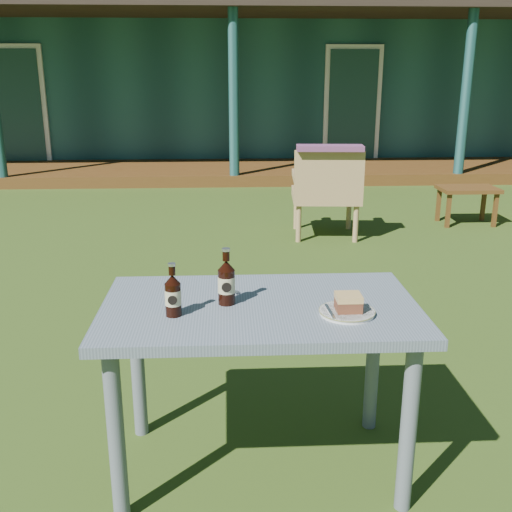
{
  "coord_description": "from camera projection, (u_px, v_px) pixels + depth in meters",
  "views": [
    {
      "loc": [
        -0.12,
        -3.71,
        1.56
      ],
      "look_at": [
        0.0,
        -1.3,
        0.82
      ],
      "focal_mm": 42.0,
      "sensor_mm": 36.0,
      "label": 1
    }
  ],
  "objects": [
    {
      "name": "pavilion",
      "position": [
        230.0,
        70.0,
        12.5
      ],
      "size": [
        15.8,
        8.3,
        3.45
      ],
      "color": "#1A4545",
      "rests_on": "ground"
    },
    {
      "name": "floral_throw",
      "position": [
        330.0,
        148.0,
        5.49
      ],
      "size": [
        0.62,
        0.24,
        0.05
      ],
      "primitive_type": "cube",
      "rotation": [
        0.0,
        0.0,
        3.07
      ],
      "color": "#6B375D",
      "rests_on": "armchair_left"
    },
    {
      "name": "plate",
      "position": [
        347.0,
        312.0,
        2.17
      ],
      "size": [
        0.2,
        0.2,
        0.01
      ],
      "color": "silver",
      "rests_on": "cafe_table"
    },
    {
      "name": "bottle_cap",
      "position": [
        236.0,
        293.0,
        2.38
      ],
      "size": [
        0.03,
        0.03,
        0.01
      ],
      "primitive_type": "cylinder",
      "color": "silver",
      "rests_on": "cafe_table"
    },
    {
      "name": "ground",
      "position": [
        246.0,
        316.0,
        4.01
      ],
      "size": [
        80.0,
        80.0,
        0.0
      ],
      "primitive_type": "plane",
      "color": "#334916"
    },
    {
      "name": "cola_bottle_far",
      "position": [
        173.0,
        295.0,
        2.14
      ],
      "size": [
        0.06,
        0.06,
        0.2
      ],
      "color": "black",
      "rests_on": "cafe_table"
    },
    {
      "name": "side_table",
      "position": [
        468.0,
        193.0,
        6.35
      ],
      "size": [
        0.6,
        0.4,
        0.4
      ],
      "color": "#4F3013",
      "rests_on": "ground"
    },
    {
      "name": "cake_slice",
      "position": [
        348.0,
        302.0,
        2.17
      ],
      "size": [
        0.09,
        0.09,
        0.06
      ],
      "color": "#562D1B",
      "rests_on": "plate"
    },
    {
      "name": "cafe_table",
      "position": [
        260.0,
        329.0,
        2.3
      ],
      "size": [
        1.2,
        0.7,
        0.72
      ],
      "color": "slate",
      "rests_on": "ground"
    },
    {
      "name": "cola_bottle_near",
      "position": [
        226.0,
        282.0,
        2.25
      ],
      "size": [
        0.07,
        0.07,
        0.22
      ],
      "color": "black",
      "rests_on": "cafe_table"
    },
    {
      "name": "fork",
      "position": [
        330.0,
        311.0,
        2.16
      ],
      "size": [
        0.02,
        0.14,
        0.0
      ],
      "primitive_type": "cube",
      "rotation": [
        0.0,
        0.0,
        0.06
      ],
      "color": "silver",
      "rests_on": "plate"
    },
    {
      "name": "armchair_left",
      "position": [
        327.0,
        188.0,
        5.78
      ],
      "size": [
        0.69,
        0.65,
        0.87
      ],
      "color": "#A68453",
      "rests_on": "ground"
    }
  ]
}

